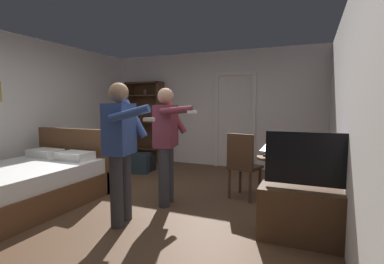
{
  "coord_description": "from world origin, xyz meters",
  "views": [
    {
      "loc": [
        2.14,
        -3.1,
        1.42
      ],
      "look_at": [
        0.71,
        0.29,
        1.06
      ],
      "focal_mm": 26.51,
      "sensor_mm": 36.0,
      "label": 1
    }
  ],
  "objects": [
    {
      "name": "laptop",
      "position": [
        1.72,
        0.85,
        0.75
      ],
      "size": [
        0.41,
        0.42,
        0.17
      ],
      "color": "black",
      "rests_on": "side_table"
    },
    {
      "name": "wooden_chair",
      "position": [
        1.23,
        1.02,
        0.54
      ],
      "size": [
        0.51,
        0.51,
        0.99
      ],
      "color": "#4C331E",
      "rests_on": "ground_plane"
    },
    {
      "name": "wall_right",
      "position": [
        2.53,
        0.0,
        1.3
      ],
      "size": [
        0.12,
        6.44,
        2.6
      ],
      "primitive_type": "cube",
      "color": "silver",
      "rests_on": "ground_plane"
    },
    {
      "name": "bookshelf",
      "position": [
        -1.66,
        2.94,
        1.06
      ],
      "size": [
        0.94,
        0.32,
        1.96
      ],
      "color": "#4C331E",
      "rests_on": "ground_plane"
    },
    {
      "name": "wall_left",
      "position": [
        -2.53,
        -0.0,
        1.3
      ],
      "size": [
        0.15,
        6.44,
        2.6
      ],
      "color": "silver",
      "rests_on": "ground_plane"
    },
    {
      "name": "suitcase_small",
      "position": [
        -1.16,
        2.01,
        0.17
      ],
      "size": [
        0.47,
        0.31,
        0.33
      ],
      "primitive_type": "cube",
      "rotation": [
        0.0,
        0.0,
        -0.01
      ],
      "color": "black",
      "rests_on": "ground_plane"
    },
    {
      "name": "suitcase_dark",
      "position": [
        -1.16,
        1.8,
        0.2
      ],
      "size": [
        0.56,
        0.44,
        0.4
      ],
      "primitive_type": "cube",
      "rotation": [
        0.0,
        0.0,
        0.23
      ],
      "color": "#1E2D38",
      "rests_on": "ground_plane"
    },
    {
      "name": "person_striped_shirt",
      "position": [
        0.28,
        0.38,
        0.94
      ],
      "size": [
        0.69,
        0.57,
        1.64
      ],
      "color": "#333338",
      "rests_on": "ground_plane"
    },
    {
      "name": "bottle_on_table",
      "position": [
        1.9,
        0.81,
        0.82
      ],
      "size": [
        0.06,
        0.06,
        0.28
      ],
      "color": "#205020",
      "rests_on": "side_table"
    },
    {
      "name": "side_table",
      "position": [
        1.76,
        0.89,
        0.47
      ],
      "size": [
        0.62,
        0.62,
        0.7
      ],
      "color": "brown",
      "rests_on": "ground_plane"
    },
    {
      "name": "bed",
      "position": [
        -1.5,
        -0.51,
        0.3
      ],
      "size": [
        1.46,
        2.1,
        1.02
      ],
      "color": "brown",
      "rests_on": "ground_plane"
    },
    {
      "name": "wall_back",
      "position": [
        0.0,
        3.16,
        1.3
      ],
      "size": [
        5.19,
        0.12,
        2.6
      ],
      "primitive_type": "cube",
      "color": "silver",
      "rests_on": "ground_plane"
    },
    {
      "name": "tv_flatscreen",
      "position": [
        2.17,
        -0.05,
        0.34
      ],
      "size": [
        1.04,
        0.4,
        1.14
      ],
      "color": "#4C331E",
      "rests_on": "ground_plane"
    },
    {
      "name": "person_blue_shirt",
      "position": [
        0.1,
        -0.41,
        0.95
      ],
      "size": [
        0.72,
        0.56,
        1.67
      ],
      "color": "#333338",
      "rests_on": "ground_plane"
    },
    {
      "name": "ground_plane",
      "position": [
        0.0,
        0.0,
        0.0
      ],
      "size": [
        6.82,
        6.82,
        0.0
      ],
      "primitive_type": "plane",
      "color": "brown"
    },
    {
      "name": "doorway_frame",
      "position": [
        0.57,
        3.08,
        1.22
      ],
      "size": [
        0.93,
        0.08,
        2.13
      ],
      "color": "white",
      "rests_on": "ground_plane"
    }
  ]
}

